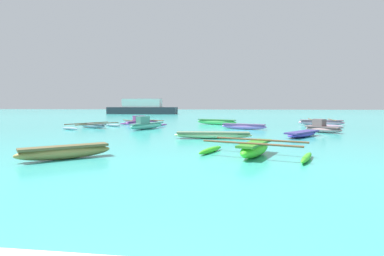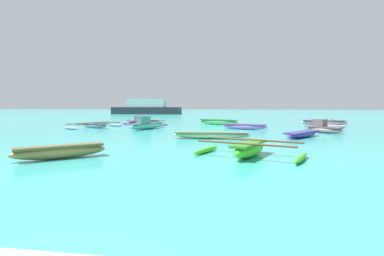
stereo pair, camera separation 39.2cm
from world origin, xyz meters
name	(u,v)px [view 1 (the left image)]	position (x,y,z in m)	size (l,w,h in m)	color
moored_boat_0	(302,134)	(5.16, 15.19, 0.18)	(2.55, 3.08, 0.31)	#5546C4
moored_boat_1	(216,122)	(-0.09, 25.03, 0.27)	(3.80, 2.08, 0.49)	#4EC45E
moored_boat_2	(323,128)	(7.08, 18.13, 0.31)	(2.21, 2.20, 0.87)	#B17F83
moored_boat_3	(321,123)	(9.01, 25.17, 0.25)	(3.81, 4.48, 0.54)	#D99BBB
moored_boat_4	(93,126)	(-9.37, 19.84, 0.18)	(3.46, 4.63, 0.39)	#7991A4
moored_boat_5	(213,135)	(0.27, 13.69, 0.20)	(4.18, 0.97, 0.36)	#B2D795
moored_boat_6	(65,152)	(-4.18, 7.07, 0.25)	(2.57, 2.38, 0.44)	olive
moored_boat_7	(146,125)	(-4.98, 19.35, 0.34)	(1.83, 3.87, 0.96)	#6FE0C4
moored_boat_8	(142,122)	(-6.51, 23.40, 0.27)	(4.50, 4.19, 0.86)	#BF5ABB
moored_boat_9	(244,126)	(2.13, 20.08, 0.23)	(3.36, 1.58, 0.41)	#B077D5
moored_boat_10	(255,149)	(2.04, 8.40, 0.25)	(4.02, 3.07, 0.55)	#45D329
distant_ferry	(142,108)	(-16.16, 55.36, 1.22)	(13.65, 3.00, 3.00)	#2D333D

